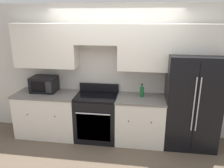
{
  "coord_description": "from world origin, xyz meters",
  "views": [
    {
      "loc": [
        0.55,
        -3.54,
        2.36
      ],
      "look_at": [
        0.0,
        0.31,
        1.15
      ],
      "focal_mm": 35.0,
      "sensor_mm": 36.0,
      "label": 1
    }
  ],
  "objects_px": {
    "refrigerator": "(191,102)",
    "microwave": "(44,84)",
    "bottle": "(142,92)",
    "oven_range": "(97,117)"
  },
  "relations": [
    {
      "from": "refrigerator",
      "to": "microwave",
      "type": "xyz_separation_m",
      "value": [
        -2.85,
        0.07,
        0.19
      ]
    },
    {
      "from": "bottle",
      "to": "refrigerator",
      "type": "bearing_deg",
      "value": -2.65
    },
    {
      "from": "refrigerator",
      "to": "microwave",
      "type": "relative_size",
      "value": 3.48
    },
    {
      "from": "refrigerator",
      "to": "microwave",
      "type": "height_order",
      "value": "refrigerator"
    },
    {
      "from": "refrigerator",
      "to": "bottle",
      "type": "bearing_deg",
      "value": 177.35
    },
    {
      "from": "microwave",
      "to": "bottle",
      "type": "distance_m",
      "value": 1.95
    },
    {
      "from": "oven_range",
      "to": "refrigerator",
      "type": "relative_size",
      "value": 0.61
    },
    {
      "from": "microwave",
      "to": "bottle",
      "type": "xyz_separation_m",
      "value": [
        1.95,
        -0.03,
        -0.05
      ]
    },
    {
      "from": "oven_range",
      "to": "bottle",
      "type": "relative_size",
      "value": 4.19
    },
    {
      "from": "oven_range",
      "to": "microwave",
      "type": "xyz_separation_m",
      "value": [
        -1.09,
        0.1,
        0.6
      ]
    }
  ]
}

